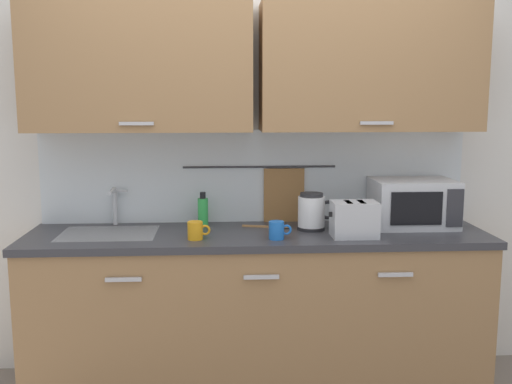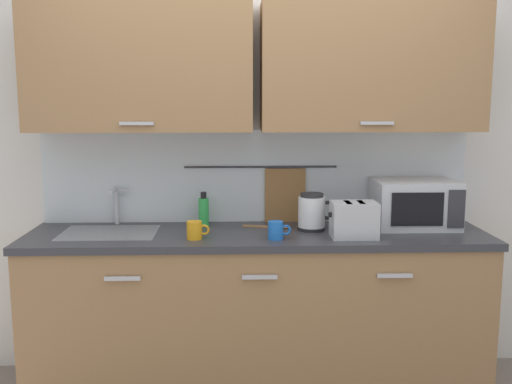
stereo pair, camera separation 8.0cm
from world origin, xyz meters
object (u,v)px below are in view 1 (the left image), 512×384
at_px(mug_by_kettle, 277,230).
at_px(microwave, 413,203).
at_px(toaster, 354,219).
at_px(wooden_spoon, 272,227).
at_px(dish_soap_bottle, 203,211).
at_px(electric_kettle, 312,212).
at_px(mug_near_sink, 196,231).

bearing_deg(mug_by_kettle, microwave, 18.71).
xyz_separation_m(toaster, mug_by_kettle, (-0.41, -0.03, -0.05)).
bearing_deg(mug_by_kettle, wooden_spoon, 90.78).
distance_m(microwave, dish_soap_bottle, 1.21).
xyz_separation_m(dish_soap_bottle, mug_by_kettle, (0.40, -0.36, -0.04)).
xyz_separation_m(electric_kettle, mug_near_sink, (-0.64, -0.20, -0.05)).
bearing_deg(electric_kettle, mug_near_sink, -162.82).
xyz_separation_m(mug_by_kettle, wooden_spoon, (-0.00, 0.28, -0.04)).
xyz_separation_m(toaster, wooden_spoon, (-0.42, 0.25, -0.09)).
xyz_separation_m(electric_kettle, toaster, (0.20, -0.19, -0.01)).
distance_m(mug_near_sink, mug_by_kettle, 0.43).
relative_size(dish_soap_bottle, wooden_spoon, 0.72).
bearing_deg(electric_kettle, toaster, -43.88).
bearing_deg(microwave, mug_near_sink, -168.26).
relative_size(microwave, mug_by_kettle, 3.83).
height_order(microwave, electric_kettle, microwave).
bearing_deg(wooden_spoon, dish_soap_bottle, 168.45).
relative_size(dish_soap_bottle, mug_near_sink, 1.63).
bearing_deg(electric_kettle, wooden_spoon, 164.85).
relative_size(microwave, dish_soap_bottle, 2.35).
distance_m(dish_soap_bottle, wooden_spoon, 0.41).
height_order(toaster, mug_by_kettle, toaster).
height_order(mug_by_kettle, wooden_spoon, mug_by_kettle).
bearing_deg(dish_soap_bottle, electric_kettle, -12.86).
bearing_deg(wooden_spoon, microwave, -0.13).
bearing_deg(mug_by_kettle, toaster, 3.77).
xyz_separation_m(mug_near_sink, toaster, (0.84, 0.01, 0.05)).
bearing_deg(microwave, mug_by_kettle, -161.29).
bearing_deg(toaster, mug_near_sink, -179.34).
xyz_separation_m(dish_soap_bottle, toaster, (0.81, -0.33, 0.01)).
relative_size(mug_near_sink, wooden_spoon, 0.44).
bearing_deg(dish_soap_bottle, wooden_spoon, -11.55).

